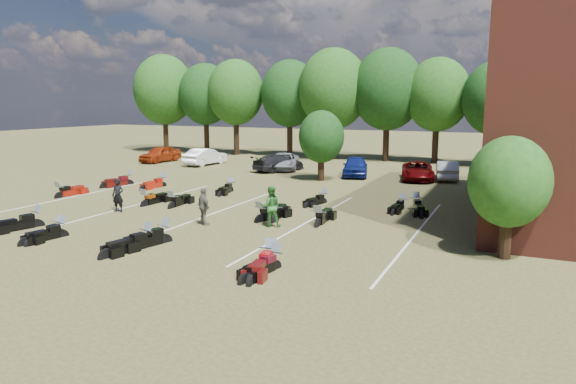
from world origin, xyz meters
The scene contains 34 objects.
ground centered at (0.00, 0.00, 0.00)m, with size 160.00×160.00×0.00m, color brown.
car_0 centered at (-19.58, 19.91, 0.75)m, with size 1.77×4.40×1.50m, color maroon.
car_1 centered at (-14.50, 19.72, 0.74)m, with size 1.57×4.49×1.48m, color silver.
car_2 centered at (-6.88, 19.69, 0.68)m, with size 2.25×4.89×1.36m, color gray.
car_3 centered at (-6.87, 18.76, 0.67)m, with size 1.87×4.60×1.33m, color black.
car_4 centered at (-0.41, 18.54, 0.76)m, with size 1.78×4.44×1.51m, color navy.
car_5 centered at (6.09, 19.57, 0.68)m, with size 1.44×4.14×1.36m, color #A9AAA5.
car_6 centered at (4.20, 18.54, 0.65)m, with size 2.17×4.70×1.31m, color #580507.
person_black centered at (-7.57, 1.33, 0.85)m, with size 0.62×0.41×1.70m, color black.
person_green centered at (0.82, 1.78, 0.92)m, with size 0.90×0.70×1.84m, color #2B6B28.
person_grey centered at (-2.04, 0.76, 0.87)m, with size 1.01×0.42×1.73m, color #59554C.
motorcycle_0 centered at (-8.69, -2.63, 0.00)m, with size 0.79×2.47×1.38m, color black, non-canonical shape.
motorcycle_1 centered at (-6.27, -3.42, 0.00)m, with size 0.68×2.14×1.19m, color black, non-canonical shape.
motorcycle_2 centered at (-6.51, -3.32, 0.00)m, with size 0.68×2.12×1.18m, color black, non-canonical shape.
motorcycle_3 centered at (-1.85, -2.40, 0.00)m, with size 0.79×2.49×1.39m, color black, non-canonical shape.
motorcycle_4 centered at (-2.04, -3.20, 0.00)m, with size 0.78×2.44×1.36m, color black, non-canonical shape.
motorcycle_5 centered at (3.58, -3.53, 0.00)m, with size 0.70×2.18×1.22m, color black, non-canonical shape.
motorcycle_6 centered at (3.32, -3.36, 0.00)m, with size 0.76×2.38×1.33m, color #470A0A, non-canonical shape.
motorcycle_7 centered at (-13.47, 2.95, 0.00)m, with size 0.77×2.41×1.34m, color maroon, non-canonical shape.
motorcycle_8 centered at (-7.35, 3.10, 0.00)m, with size 0.74×2.33×1.30m, color black, non-canonical shape.
motorcycle_9 centered at (-5.72, 3.27, 0.00)m, with size 0.73×2.31×1.29m, color black, non-canonical shape.
motorcycle_10 centered at (0.54, 2.72, 0.00)m, with size 0.79×2.47×1.37m, color black, non-canonical shape.
motorcycle_11 centered at (2.73, 2.70, 0.00)m, with size 0.78×2.44×1.36m, color black, non-canonical shape.
motorcycle_12 centered at (-0.02, 2.39, 0.00)m, with size 0.79×2.48×1.38m, color black, non-canonical shape.
motorcycle_14 centered at (-13.13, 8.36, 0.00)m, with size 0.78×2.46×1.37m, color #3E0B08, non-canonical shape.
motorcycle_15 centered at (-10.56, 8.64, 0.00)m, with size 0.73×2.29×1.28m, color maroon, non-canonical shape.
motorcycle_16 centered at (-5.44, 8.80, 0.00)m, with size 0.70×2.19×1.22m, color black, non-canonical shape.
motorcycle_18 centered at (1.09, 7.73, 0.00)m, with size 0.65×2.03×1.13m, color black, non-canonical shape.
motorcycle_19 centered at (5.37, 7.93, 0.00)m, with size 0.65×2.05×1.14m, color black, non-canonical shape.
motorcycle_20 centered at (6.08, 7.97, 0.00)m, with size 0.76×2.37×1.32m, color black, non-canonical shape.
tree_line centered at (-1.00, 29.00, 6.31)m, with size 56.00×6.00×9.79m.
young_tree_near_building centered at (10.50, 1.00, 2.75)m, with size 2.80×2.80×4.16m.
young_tree_midfield centered at (-2.00, 15.50, 3.09)m, with size 3.20×3.20×4.70m.
parking_lines centered at (-3.00, 3.00, 0.01)m, with size 20.10×14.00×0.01m.
Camera 1 is at (10.77, -18.28, 5.51)m, focal length 32.00 mm.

